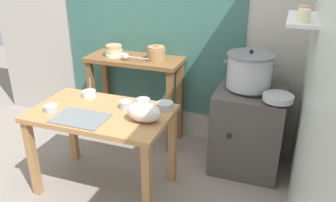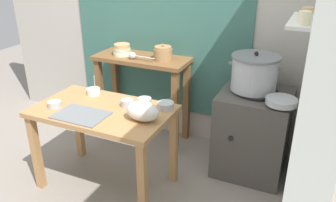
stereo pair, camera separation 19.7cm
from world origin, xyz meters
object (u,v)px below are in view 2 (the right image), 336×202
at_px(prep_table, 104,121).
at_px(prep_bowl_0, 94,91).
at_px(back_shelf_table, 142,78).
at_px(clay_pot, 163,53).
at_px(ladle, 133,56).
at_px(plastic_bag, 143,111).
at_px(bowl_stack_enamel, 122,50).
at_px(prep_bowl_4, 144,102).
at_px(prep_bowl_2, 127,103).
at_px(wide_pan, 281,101).
at_px(prep_bowl_3, 166,105).
at_px(stove_block, 252,132).
at_px(steamer_pot, 255,73).
at_px(serving_tray, 81,115).
at_px(prep_bowl_1, 55,104).

distance_m(prep_table, prep_bowl_0, 0.35).
distance_m(prep_table, back_shelf_table, 0.87).
relative_size(clay_pot, prep_bowl_0, 0.99).
xyz_separation_m(ladle, plastic_bag, (0.53, -0.81, -0.14)).
relative_size(plastic_bag, prep_bowl_0, 1.45).
distance_m(bowl_stack_enamel, plastic_bag, 1.14).
distance_m(ladle, prep_bowl_4, 0.73).
distance_m(plastic_bag, prep_bowl_2, 0.29).
relative_size(back_shelf_table, wide_pan, 3.93).
xyz_separation_m(ladle, prep_bowl_3, (0.60, -0.56, -0.18)).
bearing_deg(prep_bowl_0, bowl_stack_enamel, 96.78).
height_order(prep_bowl_2, prep_bowl_3, same).
height_order(stove_block, bowl_stack_enamel, bowl_stack_enamel).
distance_m(steamer_pot, serving_tray, 1.46).
bearing_deg(plastic_bag, back_shelf_table, 118.55).
xyz_separation_m(bowl_stack_enamel, prep_bowl_2, (0.47, -0.72, -0.20)).
bearing_deg(clay_pot, prep_bowl_4, -77.76).
distance_m(ladle, prep_bowl_0, 0.59).
relative_size(wide_pan, prep_bowl_0, 1.35).
xyz_separation_m(serving_tray, prep_bowl_4, (0.35, 0.37, 0.03)).
bearing_deg(bowl_stack_enamel, serving_tray, -76.98).
distance_m(prep_table, serving_tray, 0.22).
bearing_deg(ladle, stove_block, -1.57).
bearing_deg(stove_block, prep_table, -145.72).
height_order(steamer_pot, prep_bowl_4, steamer_pot).
height_order(ladle, prep_bowl_1, ladle).
bearing_deg(clay_pot, prep_bowl_0, -119.86).
distance_m(wide_pan, prep_bowl_3, 0.90).
xyz_separation_m(ladle, prep_bowl_2, (0.30, -0.64, -0.18)).
bearing_deg(steamer_pot, prep_bowl_0, -157.25).
height_order(back_shelf_table, stove_block, back_shelf_table).
xyz_separation_m(clay_pot, bowl_stack_enamel, (-0.44, -0.02, -0.01)).
bearing_deg(back_shelf_table, prep_bowl_3, -49.22).
bearing_deg(prep_bowl_3, back_shelf_table, 130.78).
distance_m(plastic_bag, wide_pan, 1.08).
distance_m(clay_pot, prep_bowl_0, 0.77).
height_order(serving_tray, prep_bowl_3, prep_bowl_3).
bearing_deg(prep_bowl_2, prep_bowl_4, 31.74).
relative_size(prep_bowl_0, prep_bowl_3, 1.38).
height_order(bowl_stack_enamel, wide_pan, bowl_stack_enamel).
bearing_deg(prep_bowl_3, prep_bowl_4, -176.59).
height_order(wide_pan, prep_bowl_1, wide_pan).
relative_size(clay_pot, ladle, 0.64).
height_order(steamer_pot, ladle, steamer_pot).
distance_m(prep_bowl_1, prep_bowl_2, 0.59).
bearing_deg(serving_tray, wide_pan, 27.37).
height_order(wide_pan, prep_bowl_3, wide_pan).
xyz_separation_m(steamer_pot, prep_bowl_2, (-0.88, -0.63, -0.18)).
xyz_separation_m(back_shelf_table, ladle, (-0.04, -0.10, 0.26)).
height_order(serving_tray, prep_bowl_2, prep_bowl_2).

